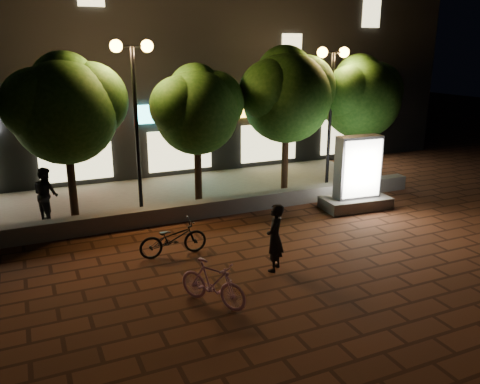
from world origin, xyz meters
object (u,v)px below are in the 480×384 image
tree_far_right (362,94)px  street_lamp_right (332,81)px  scooter_pink (213,283)px  scooter_parked (173,238)px  street_lamp_left (134,83)px  pedestrian (46,194)px  tree_right (287,92)px  tree_left (66,105)px  tree_mid (197,107)px  ad_kiosk (357,180)px  rider (275,238)px

tree_far_right → street_lamp_right: (-1.55, -0.26, 0.53)m
scooter_pink → scooter_parked: 2.70m
street_lamp_left → street_lamp_right: bearing=0.0°
tree_far_right → pedestrian: bearing=-179.5°
scooter_parked → pedestrian: size_ratio=1.06×
street_lamp_right → scooter_pink: (-7.02, -6.35, -3.42)m
tree_right → scooter_parked: tree_right is taller
tree_left → tree_mid: bearing=-0.0°
tree_far_right → scooter_parked: tree_far_right is taller
tree_left → ad_kiosk: 9.18m
tree_mid → ad_kiosk: tree_mid is taller
street_lamp_left → street_lamp_right: (7.00, 0.00, -0.13)m
tree_left → street_lamp_right: (8.95, -0.26, 0.45)m
tree_far_right → street_lamp_right: street_lamp_right is taller
scooter_parked → street_lamp_left: bearing=0.3°
pedestrian → scooter_parked: bearing=-174.0°
ad_kiosk → scooter_pink: 7.59m
street_lamp_left → scooter_parked: (-0.04, -3.65, -3.58)m
tree_mid → tree_far_right: size_ratio=0.95×
scooter_parked → pedestrian: (-2.72, 3.81, 0.44)m
street_lamp_right → pedestrian: street_lamp_right is taller
scooter_parked → street_lamp_right: bearing=-61.7°
ad_kiosk → scooter_parked: ad_kiosk is taller
tree_left → scooter_pink: tree_left is taller
tree_far_right → tree_mid: bearing=-180.0°
tree_far_right → scooter_pink: size_ratio=3.01×
tree_mid → tree_far_right: (6.50, 0.00, 0.15)m
street_lamp_left → tree_mid: bearing=7.3°
tree_right → pedestrian: 8.54m
tree_left → street_lamp_left: street_lamp_left is taller
tree_left → pedestrian: 2.68m
tree_mid → street_lamp_right: bearing=-3.0°
street_lamp_left → tree_right: bearing=2.8°
tree_left → scooter_parked: tree_left is taller
scooter_pink → tree_right: bearing=17.9°
tree_mid → rider: size_ratio=2.78×
tree_left → ad_kiosk: tree_left is taller
rider → tree_far_right: bearing=176.3°
tree_right → scooter_parked: 7.36m
tree_far_right → rider: size_ratio=2.94×
tree_far_right → scooter_parked: bearing=-155.5°
scooter_pink → scooter_parked: bearing=57.4°
tree_right → rider: 7.23m
rider → scooter_parked: size_ratio=0.94×
tree_right → tree_mid: bearing=-180.0°
street_lamp_left → pedestrian: size_ratio=3.18×
scooter_pink → scooter_parked: scooter_pink is taller
scooter_pink → rider: 2.13m
tree_left → ad_kiosk: (8.41, -2.72, -2.48)m
tree_right → street_lamp_right: tree_right is taller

